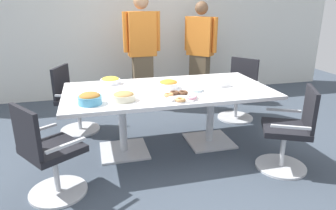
{
  "coord_description": "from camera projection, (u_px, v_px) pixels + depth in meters",
  "views": [
    {
      "loc": [
        -0.86,
        -3.35,
        1.74
      ],
      "look_at": [
        0.0,
        0.0,
        0.55
      ],
      "focal_mm": 32.64,
      "sensor_mm": 36.0,
      "label": 1
    }
  ],
  "objects": [
    {
      "name": "office_chair_2",
      "position": [
        74.0,
        103.0,
        4.19
      ],
      "size": [
        0.7,
        0.7,
        0.91
      ],
      "rotation": [
        0.0,
        0.0,
        -1.96
      ],
      "color": "silver",
      "rests_on": "ground"
    },
    {
      "name": "back_wall",
      "position": [
        135.0,
        20.0,
        5.58
      ],
      "size": [
        8.0,
        0.1,
        2.8
      ],
      "primitive_type": "cube",
      "color": "silver",
      "rests_on": "ground"
    },
    {
      "name": "snack_bowl_chips_orange",
      "position": [
        168.0,
        84.0,
        3.6
      ],
      "size": [
        0.24,
        0.24,
        0.1
      ],
      "color": "white",
      "rests_on": "conference_table"
    },
    {
      "name": "office_chair_3",
      "position": [
        48.0,
        157.0,
        2.74
      ],
      "size": [
        0.75,
        0.75,
        0.91
      ],
      "rotation": [
        0.0,
        0.0,
        -0.97
      ],
      "color": "silver",
      "rests_on": "ground"
    },
    {
      "name": "conference_table",
      "position": [
        168.0,
        99.0,
        3.63
      ],
      "size": [
        2.4,
        1.2,
        0.75
      ],
      "color": "white",
      "rests_on": "ground"
    },
    {
      "name": "snack_bowl_chips_yellow",
      "position": [
        110.0,
        81.0,
        3.79
      ],
      "size": [
        0.25,
        0.25,
        0.09
      ],
      "color": "white",
      "rests_on": "conference_table"
    },
    {
      "name": "office_chair_0",
      "position": [
        290.0,
        134.0,
        3.21
      ],
      "size": [
        0.73,
        0.73,
        0.91
      ],
      "rotation": [
        0.0,
        0.0,
        1.1
      ],
      "color": "silver",
      "rests_on": "ground"
    },
    {
      "name": "ground_plane",
      "position": [
        168.0,
        147.0,
        3.84
      ],
      "size": [
        10.0,
        10.0,
        0.01
      ],
      "primitive_type": "cube",
      "color": "#3D4754"
    },
    {
      "name": "person_standing_1",
      "position": [
        200.0,
        51.0,
        5.37
      ],
      "size": [
        0.49,
        0.49,
        1.73
      ],
      "rotation": [
        0.0,
        0.0,
        -3.93
      ],
      "color": "brown",
      "rests_on": "ground"
    },
    {
      "name": "person_standing_0",
      "position": [
        142.0,
        50.0,
        4.97
      ],
      "size": [
        0.61,
        0.24,
        1.85
      ],
      "rotation": [
        0.0,
        0.0,
        -3.09
      ],
      "color": "brown",
      "rests_on": "ground"
    },
    {
      "name": "donut_platter",
      "position": [
        180.0,
        97.0,
        3.24
      ],
      "size": [
        0.36,
        0.36,
        0.04
      ],
      "color": "white",
      "rests_on": "conference_table"
    },
    {
      "name": "snack_bowl_pretzels",
      "position": [
        90.0,
        98.0,
        3.05
      ],
      "size": [
        0.24,
        0.24,
        0.12
      ],
      "color": "#4C9EC6",
      "rests_on": "conference_table"
    },
    {
      "name": "snack_bowl_cookies",
      "position": [
        124.0,
        96.0,
        3.16
      ],
      "size": [
        0.24,
        0.24,
        0.1
      ],
      "color": "beige",
      "rests_on": "conference_table"
    },
    {
      "name": "napkin_pile",
      "position": [
        223.0,
        83.0,
        3.7
      ],
      "size": [
        0.14,
        0.14,
        0.06
      ],
      "primitive_type": "cube",
      "color": "white",
      "rests_on": "conference_table"
    },
    {
      "name": "office_chair_1",
      "position": [
        238.0,
        92.0,
        4.66
      ],
      "size": [
        0.76,
        0.76,
        0.91
      ],
      "rotation": [
        0.0,
        0.0,
        -4.04
      ],
      "color": "silver",
      "rests_on": "ground"
    },
    {
      "name": "plate_stack",
      "position": [
        195.0,
        90.0,
        3.51
      ],
      "size": [
        0.18,
        0.18,
        0.03
      ],
      "color": "white",
      "rests_on": "conference_table"
    }
  ]
}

